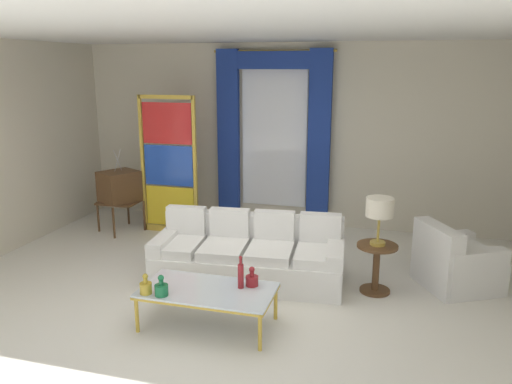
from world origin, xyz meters
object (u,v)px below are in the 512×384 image
object	(u,v)px
bottle_ruby_flask	(241,275)
couch_white_long	(249,256)
bottle_blue_decanter	(161,289)
peacock_figurine	(181,228)
coffee_table	(208,292)
vintage_tv	(119,188)
stained_glass_divider	(169,168)
bottle_crystal_tall	(252,279)
armchair_white	(454,265)
table_lamp_brass	(380,209)
bottle_amber_squat	(146,287)
round_side_table	(376,264)

from	to	relation	value
bottle_ruby_flask	couch_white_long	bearing A→B (deg)	101.96
bottle_blue_decanter	peacock_figurine	size ratio (longest dim) A/B	0.36
coffee_table	bottle_ruby_flask	bearing A→B (deg)	20.48
vintage_tv	stained_glass_divider	bearing A→B (deg)	12.02
bottle_crystal_tall	bottle_ruby_flask	size ratio (longest dim) A/B	0.60
armchair_white	bottle_crystal_tall	bearing A→B (deg)	-145.03
bottle_ruby_flask	peacock_figurine	bearing A→B (deg)	126.72
table_lamp_brass	bottle_blue_decanter	bearing A→B (deg)	-142.50
stained_glass_divider	table_lamp_brass	distance (m)	3.60
bottle_crystal_tall	table_lamp_brass	bearing A→B (deg)	41.79
stained_glass_divider	bottle_ruby_flask	bearing A→B (deg)	-52.39
vintage_tv	table_lamp_brass	bearing A→B (deg)	-16.78
bottle_amber_squat	peacock_figurine	xyz separation A→B (m)	(-0.77, 2.59, -0.26)
bottle_crystal_tall	stained_glass_divider	distance (m)	3.31
peacock_figurine	round_side_table	xyz separation A→B (m)	(2.96, -1.03, 0.14)
bottle_ruby_flask	peacock_figurine	distance (m)	2.78
vintage_tv	couch_white_long	bearing A→B (deg)	-26.58
round_side_table	bottle_crystal_tall	bearing A→B (deg)	-138.21
bottle_crystal_tall	vintage_tv	xyz separation A→B (m)	(-2.89, 2.33, 0.25)
armchair_white	vintage_tv	bearing A→B (deg)	170.48
table_lamp_brass	round_side_table	bearing A→B (deg)	0.00
bottle_crystal_tall	vintage_tv	world-z (taller)	vintage_tv
coffee_table	bottle_ruby_flask	distance (m)	0.39
stained_glass_divider	table_lamp_brass	xyz separation A→B (m)	(3.31, -1.41, -0.03)
bottle_crystal_tall	peacock_figurine	distance (m)	2.76
couch_white_long	stained_glass_divider	world-z (taller)	stained_glass_divider
peacock_figurine	armchair_white	bearing A→B (deg)	-9.31
couch_white_long	table_lamp_brass	xyz separation A→B (m)	(1.56, 0.04, 0.72)
bottle_crystal_tall	bottle_amber_squat	bearing A→B (deg)	-154.39
vintage_tv	table_lamp_brass	size ratio (longest dim) A/B	2.36
bottle_ruby_flask	table_lamp_brass	size ratio (longest dim) A/B	0.61
coffee_table	bottle_ruby_flask	size ratio (longest dim) A/B	3.91
coffee_table	table_lamp_brass	world-z (taller)	table_lamp_brass
couch_white_long	peacock_figurine	size ratio (longest dim) A/B	4.01
bottle_blue_decanter	peacock_figurine	bearing A→B (deg)	109.93
bottle_ruby_flask	peacock_figurine	xyz separation A→B (m)	(-1.65, 2.21, -0.33)
coffee_table	peacock_figurine	bearing A→B (deg)	119.66
bottle_blue_decanter	round_side_table	xyz separation A→B (m)	(2.03, 1.55, -0.13)
vintage_tv	coffee_table	bearing A→B (deg)	-45.71
bottle_ruby_flask	vintage_tv	distance (m)	3.70
vintage_tv	stained_glass_divider	size ratio (longest dim) A/B	0.61
peacock_figurine	bottle_blue_decanter	bearing A→B (deg)	-70.07
bottle_blue_decanter	coffee_table	bearing A→B (deg)	33.54
bottle_crystal_tall	round_side_table	bearing A→B (deg)	41.79
bottle_blue_decanter	armchair_white	distance (m)	3.53
couch_white_long	round_side_table	size ratio (longest dim) A/B	4.04
bottle_crystal_tall	peacock_figurine	bearing A→B (deg)	129.37
round_side_table	coffee_table	bearing A→B (deg)	-141.62
armchair_white	stained_glass_divider	bearing A→B (deg)	166.50
armchair_white	couch_white_long	bearing A→B (deg)	-169.96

